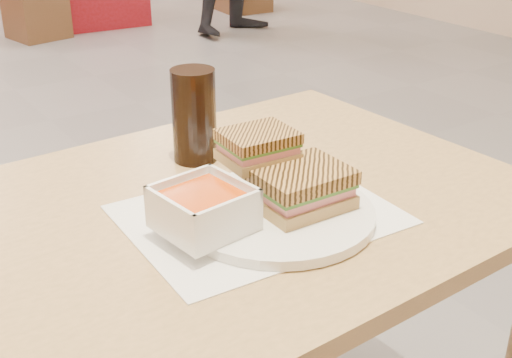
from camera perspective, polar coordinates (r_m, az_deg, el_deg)
main_table at (r=1.07m, az=-7.85°, el=-9.06°), size 1.23×0.75×0.75m
tray_liner at (r=1.02m, az=0.19°, el=-2.99°), size 0.40×0.32×0.00m
plate at (r=1.01m, az=1.79°, el=-2.93°), size 0.29×0.29×0.02m
soup_bowl at (r=0.95m, az=-4.41°, el=-2.63°), size 0.13×0.13×0.06m
panini_lower at (r=1.00m, az=3.77°, el=-0.71°), size 0.14×0.11×0.06m
panini_upper at (r=1.03m, az=0.17°, el=2.76°), size 0.11×0.09×0.05m
cola_glass at (r=1.19m, az=-5.20°, el=5.29°), size 0.08×0.08×0.16m
bg_chair_1l at (r=5.48m, az=-17.94°, el=13.31°), size 0.43×0.43×0.42m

